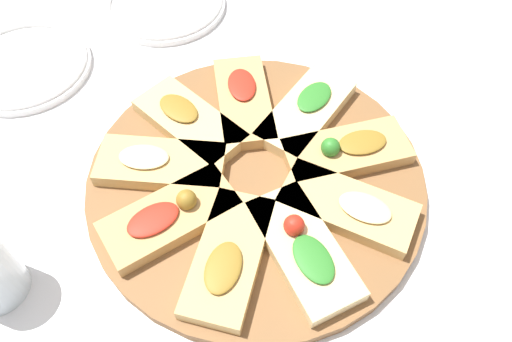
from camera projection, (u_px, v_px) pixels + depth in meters
ground_plane at (256, 182)px, 0.65m from camera, size 3.00×3.00×0.00m
serving_board at (256, 179)px, 0.64m from camera, size 0.43×0.43×0.02m
focaccia_slice_0 at (307, 111)px, 0.68m from camera, size 0.17×0.09×0.03m
focaccia_slice_1 at (244, 100)px, 0.70m from camera, size 0.16×0.17×0.03m
focaccia_slice_2 at (190, 120)px, 0.67m from camera, size 0.07×0.16×0.03m
focaccia_slice_3 at (160, 163)px, 0.63m from camera, size 0.15×0.17×0.03m
focaccia_slice_4 at (170, 216)px, 0.59m from camera, size 0.17×0.11×0.04m
focaccia_slice_5 at (229, 257)px, 0.56m from camera, size 0.17×0.14×0.03m
focaccia_slice_6 at (303, 248)px, 0.56m from camera, size 0.12×0.17×0.04m
focaccia_slice_7 at (348, 207)px, 0.59m from camera, size 0.11×0.17×0.03m
focaccia_slice_8 at (347, 151)px, 0.64m from camera, size 0.17×0.15×0.04m
plate_left at (24, 66)px, 0.76m from camera, size 0.20×0.20×0.02m
plate_right at (165, 4)px, 0.85m from camera, size 0.21×0.21×0.02m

